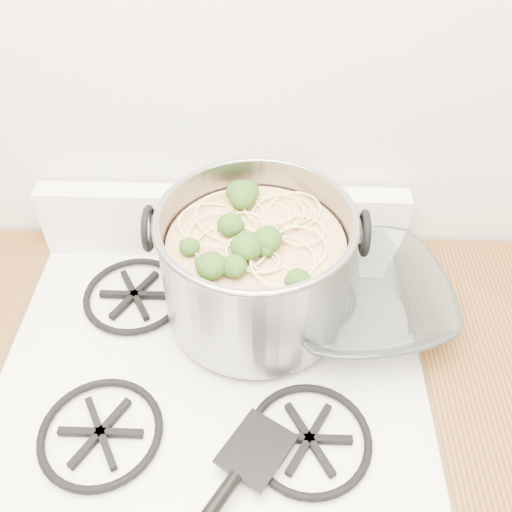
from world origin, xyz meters
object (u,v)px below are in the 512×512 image
at_px(spatula, 256,447).
at_px(glass_bowl, 360,306).
at_px(stock_pot, 256,267).
at_px(gas_range, 223,477).

bearing_deg(spatula, glass_bowl, 88.82).
distance_m(stock_pot, spatula, 0.31).
bearing_deg(glass_bowl, gas_range, -157.31).
xyz_separation_m(spatula, glass_bowl, (0.19, 0.29, 0.00)).
relative_size(stock_pot, spatula, 1.23).
bearing_deg(glass_bowl, spatula, -123.06).
distance_m(spatula, glass_bowl, 0.34).
height_order(stock_pot, glass_bowl, stock_pot).
bearing_deg(spatula, stock_pot, 123.90).
bearing_deg(spatula, gas_range, 147.96).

